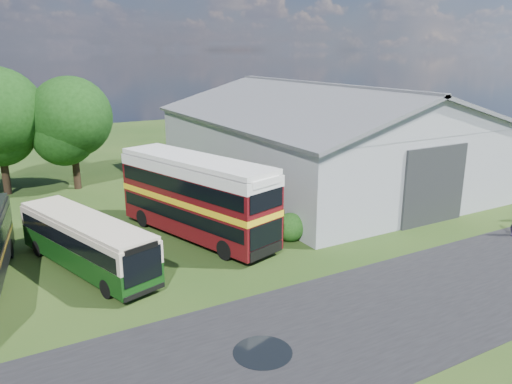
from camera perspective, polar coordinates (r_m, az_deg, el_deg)
ground at (r=22.03m, az=0.18°, el=-13.05°), size 120.00×120.00×0.00m
asphalt_road at (r=21.46m, az=11.53°, el=-14.26°), size 60.00×8.00×0.02m
puddle at (r=19.17m, az=0.76°, el=-17.90°), size 2.20×2.20×0.01m
storage_shed at (r=41.43m, az=7.31°, el=6.75°), size 18.80×24.80×8.15m
tree_right_a at (r=41.37m, az=-20.39°, el=8.00°), size 6.26×6.26×8.83m
shrub_front at (r=29.34m, az=3.89°, el=-5.46°), size 1.70×1.70×1.70m
shrub_mid at (r=30.92m, az=1.85°, el=-4.29°), size 1.60×1.60×1.60m
shrub_back at (r=32.54m, az=0.02°, el=-3.23°), size 1.80×1.80×1.80m
bus_green_single at (r=26.41m, az=-18.83°, el=-5.44°), size 5.11×10.04×2.71m
bus_maroon_double at (r=29.29m, az=-6.83°, el=-0.66°), size 5.95×11.42×4.76m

